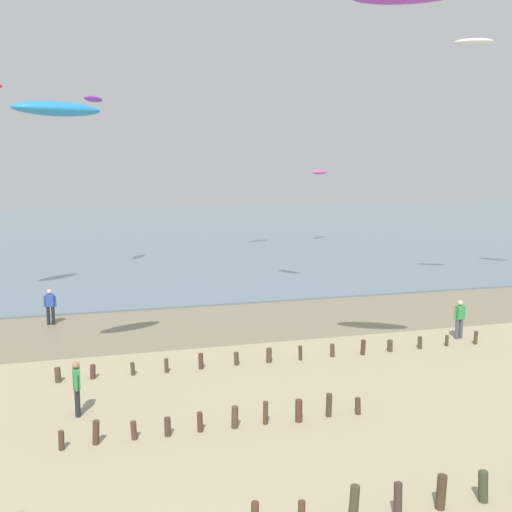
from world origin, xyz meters
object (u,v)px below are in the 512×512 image
at_px(kite_aloft_0, 93,99).
at_px(person_by_waterline, 50,306).
at_px(person_trailing_behind, 460,318).
at_px(kite_aloft_8, 57,109).
at_px(kite_aloft_11, 319,172).
at_px(person_nearest_camera, 77,387).
at_px(kite_aloft_5, 473,42).

bearing_deg(kite_aloft_0, person_by_waterline, 14.16).
bearing_deg(person_by_waterline, person_trailing_behind, -22.09).
distance_m(kite_aloft_8, kite_aloft_11, 36.57).
xyz_separation_m(person_nearest_camera, kite_aloft_5, (20.99, 11.56, 13.13)).
xyz_separation_m(person_trailing_behind, kite_aloft_11, (4.70, 29.28, 5.73)).
xyz_separation_m(kite_aloft_8, kite_aloft_11, (20.92, 29.88, -2.74)).
xyz_separation_m(kite_aloft_0, kite_aloft_5, (20.00, -10.86, 2.49)).
distance_m(person_nearest_camera, person_trailing_behind, 16.39).
xyz_separation_m(person_trailing_behind, kite_aloft_0, (-14.90, 18.42, 10.64)).
bearing_deg(kite_aloft_11, person_trailing_behind, -137.54).
distance_m(person_nearest_camera, kite_aloft_8, 9.14).
distance_m(person_by_waterline, kite_aloft_0, 15.77).
bearing_deg(person_nearest_camera, kite_aloft_5, 28.84).
xyz_separation_m(person_nearest_camera, kite_aloft_0, (0.99, 22.42, 10.64)).
height_order(person_trailing_behind, kite_aloft_11, kite_aloft_11).
relative_size(person_by_waterline, kite_aloft_11, 0.75).
relative_size(person_nearest_camera, person_by_waterline, 1.00).
bearing_deg(kite_aloft_8, kite_aloft_0, -116.69).
bearing_deg(person_by_waterline, person_nearest_camera, -82.53).
relative_size(kite_aloft_5, kite_aloft_8, 0.70).
distance_m(person_trailing_behind, kite_aloft_8, 18.31).
bearing_deg(kite_aloft_8, person_by_waterline, -104.38).
distance_m(kite_aloft_0, kite_aloft_5, 22.89).
bearing_deg(kite_aloft_5, kite_aloft_8, 48.20).
relative_size(person_trailing_behind, kite_aloft_8, 0.57).
height_order(person_nearest_camera, person_trailing_behind, same).
bearing_deg(kite_aloft_8, person_nearest_camera, 72.81).
bearing_deg(kite_aloft_8, person_trailing_behind, 159.41).
xyz_separation_m(kite_aloft_5, kite_aloft_11, (-0.40, 21.72, -7.39)).
bearing_deg(kite_aloft_8, kite_aloft_11, -147.71).
xyz_separation_m(kite_aloft_0, kite_aloft_11, (19.60, 10.86, -4.90)).
bearing_deg(person_by_waterline, kite_aloft_5, 1.32).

